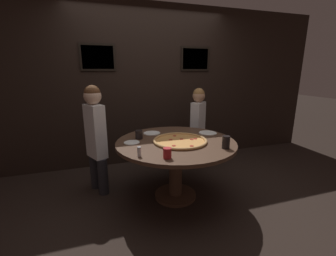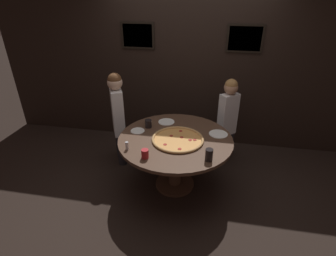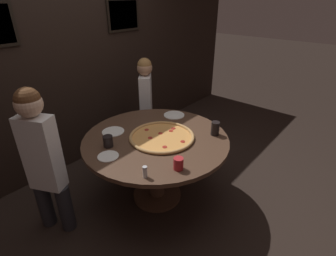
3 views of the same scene
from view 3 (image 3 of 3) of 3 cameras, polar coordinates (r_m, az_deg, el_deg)
ground_plane at (r=3.01m, az=-2.35°, el=-14.48°), size 24.00×24.00×0.00m
back_wall at (r=3.36m, az=-20.15°, el=13.73°), size 6.40×0.08×2.60m
dining_table at (r=2.65m, az=-2.59°, el=-4.91°), size 1.43×1.43×0.74m
giant_pizza at (r=2.56m, az=-1.34°, el=-1.88°), size 0.64×0.64×0.03m
drink_cup_by_shaker at (r=2.11m, az=2.28°, el=-7.75°), size 0.08×0.08×0.10m
drink_cup_far_right at (r=2.46m, az=-12.92°, el=-2.84°), size 0.09×0.09×0.11m
drink_cup_centre_back at (r=2.63m, az=10.23°, el=-0.09°), size 0.08×0.08×0.14m
white_plate_near_front at (r=2.34m, az=-12.90°, el=-6.01°), size 0.18×0.18×0.01m
white_plate_beside_cup at (r=2.73m, az=-11.85°, el=-0.76°), size 0.22×0.22×0.01m
white_plate_left_side at (r=3.04m, az=1.35°, el=2.84°), size 0.24×0.24×0.01m
condiment_shaker at (r=2.03m, az=-5.03°, el=-9.50°), size 0.04×0.04×0.10m
diner_far_right at (r=2.44m, az=-25.68°, el=-5.59°), size 0.27×0.37×1.39m
diner_side_left at (r=3.49m, az=-4.83°, el=5.93°), size 0.32×0.30×1.30m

